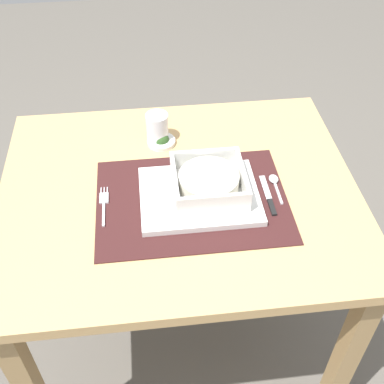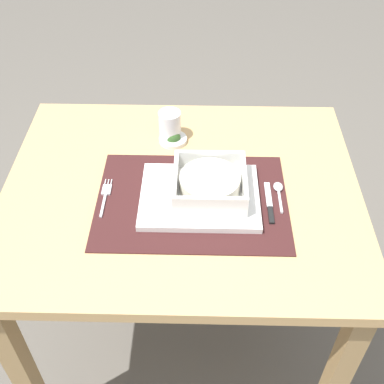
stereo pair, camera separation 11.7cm
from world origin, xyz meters
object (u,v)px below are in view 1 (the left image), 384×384
object	(u,v)px
dining_table	(180,218)
spoon	(274,181)
fork	(104,203)
condiment_saucer	(161,140)
porridge_bowl	(209,182)
drinking_glass	(157,129)
butter_knife	(269,197)

from	to	relation	value
dining_table	spoon	distance (m)	0.27
fork	condiment_saucer	bearing A→B (deg)	52.13
fork	spoon	xyz separation A→B (m)	(0.43, 0.03, 0.00)
dining_table	condiment_saucer	world-z (taller)	condiment_saucer
porridge_bowl	drinking_glass	size ratio (longest dim) A/B	2.03
butter_knife	condiment_saucer	size ratio (longest dim) A/B	1.79
butter_knife	drinking_glass	world-z (taller)	drinking_glass
condiment_saucer	spoon	bearing A→B (deg)	-35.63
spoon	butter_knife	world-z (taller)	spoon
dining_table	condiment_saucer	distance (m)	0.22
spoon	fork	bearing A→B (deg)	-172.11
porridge_bowl	fork	world-z (taller)	porridge_bowl
fork	dining_table	bearing A→B (deg)	7.38
fork	butter_knife	distance (m)	0.40
porridge_bowl	butter_knife	distance (m)	0.15
porridge_bowl	drinking_glass	bearing A→B (deg)	114.79
dining_table	condiment_saucer	bearing A→B (deg)	99.19
dining_table	drinking_glass	world-z (taller)	drinking_glass
spoon	condiment_saucer	world-z (taller)	condiment_saucer
condiment_saucer	drinking_glass	bearing A→B (deg)	119.50
fork	drinking_glass	distance (m)	0.28
butter_knife	drinking_glass	bearing A→B (deg)	137.77
porridge_bowl	fork	xyz separation A→B (m)	(-0.26, -0.00, -0.04)
butter_knife	condiment_saucer	world-z (taller)	condiment_saucer
butter_knife	drinking_glass	size ratio (longest dim) A/B	1.63
drinking_glass	condiment_saucer	size ratio (longest dim) A/B	1.10
fork	butter_knife	world-z (taller)	butter_knife
dining_table	drinking_glass	size ratio (longest dim) A/B	10.51
porridge_bowl	condiment_saucer	distance (m)	0.25
spoon	butter_knife	distance (m)	0.06
dining_table	butter_knife	size ratio (longest dim) A/B	6.45
dining_table	fork	size ratio (longest dim) A/B	6.81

